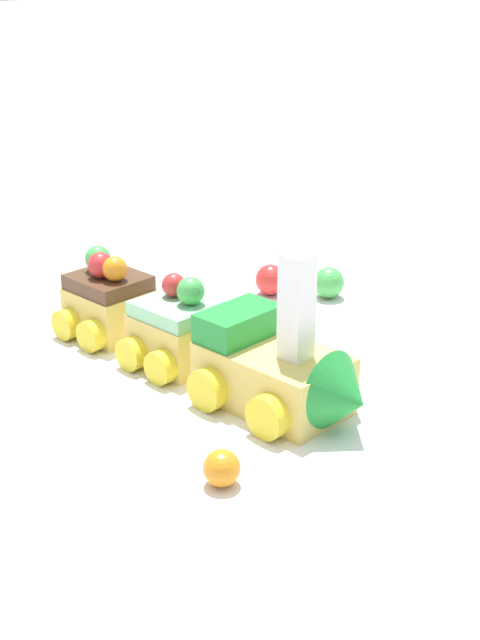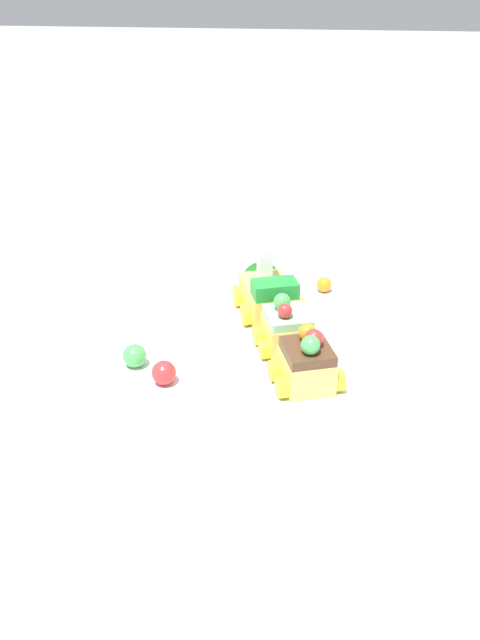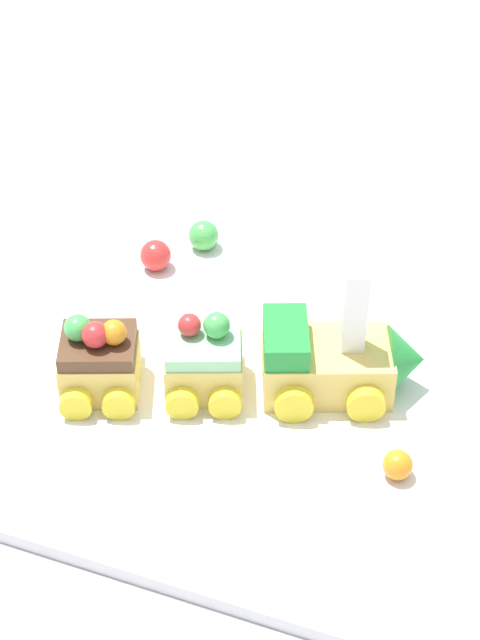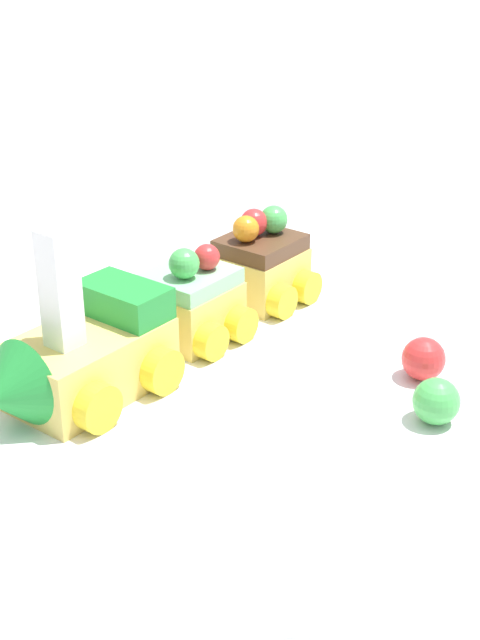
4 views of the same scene
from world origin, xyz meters
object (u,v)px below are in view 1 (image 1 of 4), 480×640
at_px(gumball_red, 271,280).
at_px(gumball_orange, 222,468).
at_px(cake_train_locomotive, 284,373).
at_px(cake_car_chocolate, 109,302).
at_px(cake_car_mint, 178,332).
at_px(gumball_green, 329,283).

bearing_deg(gumball_red, gumball_orange, -32.51).
height_order(cake_train_locomotive, gumball_red, cake_train_locomotive).
xyz_separation_m(cake_train_locomotive, cake_car_chocolate, (-0.17, -0.06, 0.00)).
height_order(cake_car_mint, gumball_green, cake_car_mint).
relative_size(cake_car_mint, cake_car_chocolate, 1.00).
distance_m(gumball_orange, gumball_green, 0.30).
relative_size(cake_train_locomotive, cake_car_chocolate, 1.52).
relative_size(cake_train_locomotive, gumball_orange, 6.15).
bearing_deg(cake_car_chocolate, gumball_red, 77.33).
bearing_deg(gumball_orange, cake_car_chocolate, 177.69).
height_order(gumball_orange, gumball_red, gumball_red).
bearing_deg(cake_car_chocolate, gumball_orange, -23.06).
bearing_deg(gumball_red, cake_train_locomotive, -24.91).
height_order(cake_car_chocolate, gumball_orange, cake_car_chocolate).
height_order(gumball_orange, gumball_green, gumball_green).
distance_m(cake_car_chocolate, gumball_green, 0.19).
distance_m(cake_car_mint, cake_car_chocolate, 0.08).
height_order(cake_train_locomotive, cake_car_mint, cake_train_locomotive).
distance_m(gumball_orange, gumball_red, 0.30).
bearing_deg(cake_car_mint, gumball_green, 91.16).
xyz_separation_m(cake_car_chocolate, gumball_green, (0.01, 0.19, -0.01)).
bearing_deg(gumball_red, gumball_green, 56.20).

